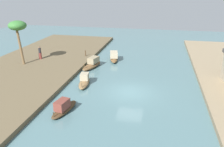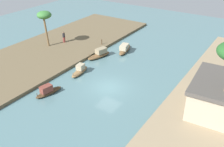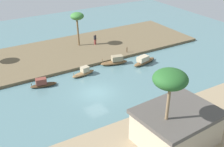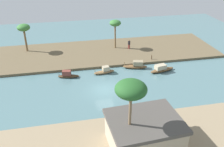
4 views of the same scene
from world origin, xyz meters
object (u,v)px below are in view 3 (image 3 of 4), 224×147
object	(u,v)px
palm_tree_right_tall	(170,81)
sampan_upstream_small	(84,72)
sampan_midstream	(43,84)
sampan_downstream_large	(115,61)
riverside_building	(176,126)
person_on_near_bank	(95,40)
palm_tree_left_near	(77,17)
sampan_near_left_bank	(144,61)
mooring_post	(127,50)

from	to	relation	value
palm_tree_right_tall	sampan_upstream_small	bearing A→B (deg)	-92.19
sampan_midstream	palm_tree_right_tall	bearing A→B (deg)	116.45
sampan_downstream_large	riverside_building	size ratio (longest dim) A/B	0.57
palm_tree_right_tall	person_on_near_bank	bearing A→B (deg)	-105.07
person_on_near_bank	palm_tree_left_near	world-z (taller)	palm_tree_left_near
palm_tree_left_near	person_on_near_bank	bearing A→B (deg)	155.13
sampan_near_left_bank	sampan_upstream_small	bearing A→B (deg)	-20.65
person_on_near_bank	palm_tree_right_tall	xyz separation A→B (m)	(6.86, 25.47, 6.07)
sampan_downstream_large	riverside_building	world-z (taller)	riverside_building
sampan_midstream	palm_tree_right_tall	xyz separation A→B (m)	(-5.08, 16.95, 6.78)
sampan_near_left_bank	person_on_near_bank	size ratio (longest dim) A/B	2.53
palm_tree_left_near	palm_tree_right_tall	distance (m)	27.05
sampan_downstream_large	person_on_near_bank	size ratio (longest dim) A/B	2.37
palm_tree_right_tall	mooring_post	bearing A→B (deg)	-115.34
sampan_upstream_small	palm_tree_right_tall	bearing A→B (deg)	79.41
sampan_near_left_bank	mooring_post	bearing A→B (deg)	-99.28
riverside_building	sampan_near_left_bank	bearing A→B (deg)	-121.34
palm_tree_left_near	mooring_post	bearing A→B (deg)	126.92
palm_tree_right_tall	sampan_midstream	bearing A→B (deg)	-73.31
person_on_near_bank	riverside_building	size ratio (longest dim) A/B	0.24
person_on_near_bank	palm_tree_right_tall	bearing A→B (deg)	-117.14
sampan_near_left_bank	mooring_post	distance (m)	4.06
sampan_midstream	sampan_near_left_bank	bearing A→B (deg)	-174.36
mooring_post	riverside_building	world-z (taller)	riverside_building
riverside_building	sampan_midstream	bearing A→B (deg)	-71.95
sampan_upstream_small	palm_tree_left_near	xyz separation A→B (m)	(-3.75, -9.48, 4.65)
sampan_upstream_small	person_on_near_bank	world-z (taller)	person_on_near_bank
sampan_midstream	mooring_post	size ratio (longest dim) A/B	4.19
palm_tree_right_tall	riverside_building	bearing A→B (deg)	-167.80
sampan_midstream	sampan_downstream_large	size ratio (longest dim) A/B	0.82
sampan_near_left_bank	riverside_building	bearing A→B (deg)	49.69
sampan_midstream	sampan_near_left_bank	xyz separation A→B (m)	(-14.76, 1.06, 0.07)
sampan_midstream	palm_tree_left_near	distance (m)	14.31
sampan_midstream	riverside_building	world-z (taller)	riverside_building
palm_tree_left_near	palm_tree_right_tall	size ratio (longest dim) A/B	0.70
mooring_post	person_on_near_bank	bearing A→B (deg)	-65.14
sampan_near_left_bank	palm_tree_left_near	bearing A→B (deg)	-76.63
person_on_near_bank	mooring_post	xyz separation A→B (m)	(-2.57, 5.55, -0.31)
person_on_near_bank	palm_tree_right_tall	size ratio (longest dim) A/B	0.23
sampan_near_left_bank	sampan_upstream_small	xyz separation A→B (m)	(9.03, -1.24, -0.08)
sampan_upstream_small	mooring_post	bearing A→B (deg)	-170.76
sampan_downstream_large	sampan_upstream_small	bearing A→B (deg)	21.67
sampan_midstream	sampan_downstream_large	xyz separation A→B (m)	(-11.10, -0.95, 0.06)
sampan_near_left_bank	mooring_post	world-z (taller)	sampan_near_left_bank
sampan_upstream_small	mooring_post	distance (m)	9.22
person_on_near_bank	mooring_post	world-z (taller)	person_on_near_bank
person_on_near_bank	sampan_midstream	bearing A→B (deg)	-156.56
sampan_upstream_small	mooring_post	xyz separation A→B (m)	(-8.78, -2.79, 0.41)
sampan_near_left_bank	mooring_post	xyz separation A→B (m)	(0.25, -4.03, 0.33)
sampan_downstream_large	palm_tree_right_tall	distance (m)	20.04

